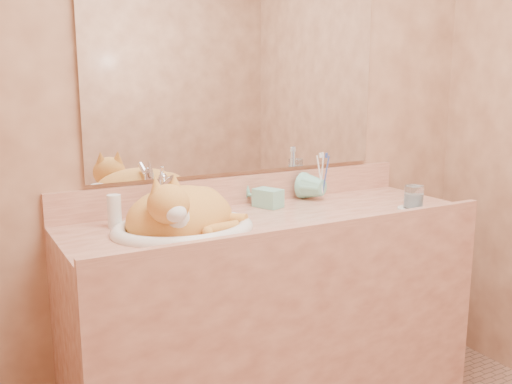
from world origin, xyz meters
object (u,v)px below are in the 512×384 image
sink_basin (183,209)px  toothbrush_cup (323,189)px  soap_dispenser (279,189)px  water_glass (414,197)px  vanity_counter (274,320)px  cat (180,211)px

sink_basin → toothbrush_cup: (0.70, 0.15, -0.02)m
soap_dispenser → toothbrush_cup: (0.24, 0.03, -0.03)m
water_glass → soap_dispenser: bearing=148.9°
water_glass → vanity_counter: bearing=161.6°
sink_basin → toothbrush_cup: bearing=14.8°
sink_basin → toothbrush_cup: size_ratio=4.22×
toothbrush_cup → water_glass: 0.38m
sink_basin → cat: size_ratio=1.22×
vanity_counter → cat: (-0.39, -0.00, 0.49)m
toothbrush_cup → water_glass: size_ratio=1.31×
vanity_counter → water_glass: (0.54, -0.18, 0.48)m
vanity_counter → soap_dispenser: (0.08, 0.10, 0.51)m
vanity_counter → cat: size_ratio=3.95×
cat → toothbrush_cup: (0.71, 0.14, -0.01)m
toothbrush_cup → cat: bearing=-169.1°
soap_dispenser → vanity_counter: bearing=-150.9°
toothbrush_cup → soap_dispenser: bearing=-172.0°
soap_dispenser → water_glass: 0.54m
sink_basin → water_glass: (0.92, -0.16, -0.02)m
cat → water_glass: cat is taller
cat → soap_dispenser: cat is taller
vanity_counter → soap_dispenser: 0.53m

